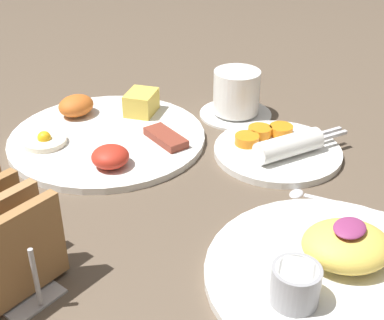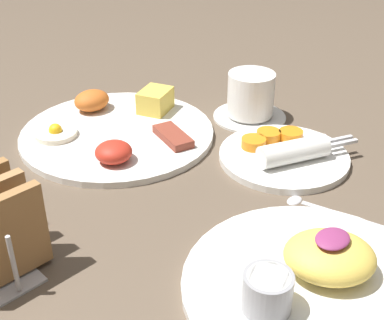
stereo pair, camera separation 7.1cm
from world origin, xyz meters
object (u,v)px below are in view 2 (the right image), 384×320
plate_foreground (314,279)px  coffee_cup (251,98)px  plate_condiments (285,153)px  plate_breakfast (117,129)px

plate_foreground → coffee_cup: size_ratio=2.23×
plate_condiments → plate_foreground: size_ratio=0.69×
plate_foreground → coffee_cup: (0.26, 0.30, 0.02)m
plate_condiments → coffee_cup: 0.15m
plate_breakfast → plate_condiments: 0.26m
plate_condiments → plate_foreground: plate_foreground is taller
plate_breakfast → plate_condiments: plate_breakfast is taller
plate_condiments → plate_breakfast: bearing=118.0°
plate_condiments → plate_foreground: bearing=-137.0°
plate_breakfast → plate_foreground: bearing=-99.5°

